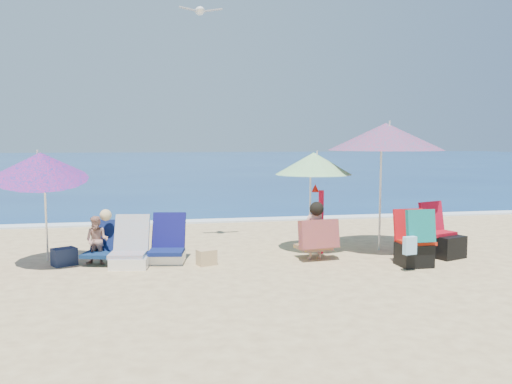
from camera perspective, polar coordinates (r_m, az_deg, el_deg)
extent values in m
plane|color=#D8BC84|center=(8.05, 3.50, -8.45)|extent=(120.00, 120.00, 0.00)
cube|color=navy|center=(52.63, -8.91, 3.25)|extent=(120.00, 80.00, 0.12)
cube|color=white|center=(12.95, -2.18, -3.03)|extent=(120.00, 0.50, 0.04)
cylinder|color=silver|center=(9.64, 13.14, 0.04)|extent=(0.05, 0.05, 2.09)
cone|color=#D61C44|center=(9.53, 13.69, 5.77)|extent=(2.58, 2.58, 0.47)
cylinder|color=silver|center=(9.45, 14.09, 7.03)|extent=(0.04, 0.04, 0.13)
cylinder|color=silver|center=(9.36, 5.81, -1.47)|extent=(0.03, 0.03, 1.62)
cone|color=#1C9A17|center=(9.27, 6.19, 3.05)|extent=(1.43, 1.43, 0.38)
cylinder|color=silver|center=(9.22, 6.54, 4.09)|extent=(0.03, 0.03, 0.10)
cylinder|color=white|center=(8.94, -21.54, -2.16)|extent=(0.10, 0.42, 1.57)
cone|color=#C51C6B|center=(8.71, -22.01, 2.67)|extent=(1.62, 1.67, 0.73)
cylinder|color=silver|center=(8.72, -22.32, 3.84)|extent=(0.04, 0.06, 0.11)
cylinder|color=red|center=(9.25, 6.96, -3.20)|extent=(0.12, 0.12, 1.09)
cone|color=#AC110C|center=(9.12, 6.35, 0.43)|extent=(0.16, 0.16, 0.14)
cube|color=#0E194F|center=(8.58, -9.56, -6.32)|extent=(0.61, 0.55, 0.06)
cube|color=#0D0D49|center=(8.85, -9.29, -4.06)|extent=(0.58, 0.40, 0.57)
cube|color=silver|center=(8.72, -9.50, -6.86)|extent=(0.63, 0.58, 0.17)
cube|color=#E56950|center=(8.49, -13.53, -6.52)|extent=(0.60, 0.55, 0.06)
cube|color=#E47D50|center=(8.69, -13.11, -4.28)|extent=(0.58, 0.39, 0.57)
cube|color=white|center=(8.48, -13.31, -7.27)|extent=(0.63, 0.58, 0.17)
cube|color=#9E0B1A|center=(9.52, 18.69, -4.16)|extent=(0.65, 0.62, 0.06)
cube|color=maroon|center=(9.58, 18.24, -2.52)|extent=(0.54, 0.32, 0.52)
cube|color=black|center=(9.46, 19.67, -5.51)|extent=(0.63, 0.59, 0.37)
cube|color=#AC1E0C|center=(8.67, 16.67, -5.15)|extent=(0.50, 0.45, 0.05)
cube|color=red|center=(8.80, 16.00, -3.34)|extent=(0.50, 0.15, 0.50)
cube|color=black|center=(8.67, 16.53, -6.45)|extent=(0.49, 0.43, 0.35)
cube|color=#0B8E7E|center=(8.40, 17.19, -3.48)|extent=(0.45, 0.16, 0.50)
cube|color=#97D2F2|center=(8.23, 16.11, -5.51)|extent=(0.21, 0.12, 0.27)
imported|color=tan|center=(8.81, 6.27, -4.12)|extent=(0.37, 0.27, 0.94)
cube|color=#310F6D|center=(8.90, 6.15, -5.87)|extent=(0.58, 0.52, 0.06)
cube|color=#400E63|center=(8.68, 6.73, -4.48)|extent=(0.67, 0.31, 0.48)
sphere|color=black|center=(8.71, 6.50, -1.79)|extent=(0.23, 0.23, 0.23)
imported|color=tan|center=(8.75, -16.63, -4.97)|extent=(0.44, 0.38, 0.77)
cube|color=#0C2448|center=(8.74, -16.49, -6.43)|extent=(0.56, 0.52, 0.06)
cube|color=#0B1742|center=(8.95, -15.68, -4.49)|extent=(0.52, 0.39, 0.49)
sphere|color=#D7B67C|center=(8.81, -15.77, -2.39)|extent=(0.19, 0.19, 0.19)
cube|color=#1A223B|center=(8.90, -19.81, -6.52)|extent=(0.43, 0.39, 0.27)
cube|color=black|center=(9.50, -15.95, -5.79)|extent=(0.35, 0.28, 0.23)
cube|color=tan|center=(8.44, -5.31, -6.96)|extent=(0.33, 0.28, 0.24)
cube|color=#1B223C|center=(9.44, 17.55, -5.66)|extent=(0.44, 0.34, 0.31)
cube|color=black|center=(9.19, 16.75, -6.37)|extent=(0.26, 0.21, 0.17)
ellipsoid|color=silver|center=(10.02, -6.01, 18.70)|extent=(0.18, 0.35, 0.13)
cube|color=#93969B|center=(9.99, -7.22, 18.83)|extent=(0.34, 0.11, 0.07)
cube|color=#95969D|center=(10.04, -4.65, 18.80)|extent=(0.34, 0.11, 0.07)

